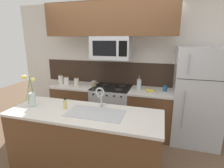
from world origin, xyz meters
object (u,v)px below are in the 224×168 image
storage_jar_tall (61,79)px  banana_bunch (150,91)px  microwave (111,48)px  sink_faucet (100,95)px  flower_vase (32,96)px  stove_range (112,108)px  storage_jar_short (77,81)px  storage_jar_medium (66,80)px  coffee_tin (165,88)px  french_press (139,84)px  storage_jar_squat (94,84)px  refrigerator (197,96)px  dish_soap_bottle (65,104)px

storage_jar_tall → banana_bunch: size_ratio=1.11×
banana_bunch → microwave: bearing=177.1°
sink_faucet → flower_vase: size_ratio=0.63×
stove_range → banana_bunch: 0.90m
sink_faucet → storage_jar_short: bearing=131.5°
storage_jar_medium → sink_faucet: sink_faucet is taller
storage_jar_short → storage_jar_tall: bearing=177.8°
coffee_tin → sink_faucet: bearing=-128.9°
storage_jar_short → french_press: size_ratio=0.65×
stove_range → sink_faucet: 1.24m
storage_jar_tall → flower_vase: (0.31, -1.26, 0.05)m
banana_bunch → sink_faucet: bearing=-122.0°
storage_jar_tall → sink_faucet: 1.66m
banana_bunch → storage_jar_squat: bearing=177.5°
storage_jar_squat → banana_bunch: bearing=-2.5°
storage_jar_medium → coffee_tin: bearing=2.0°
storage_jar_tall → coffee_tin: storage_jar_tall is taller
coffee_tin → flower_vase: flower_vase is taller
refrigerator → flower_vase: (-2.41, -1.29, 0.19)m
microwave → coffee_tin: (1.03, 0.07, -0.73)m
banana_bunch → french_press: size_ratio=0.71×
storage_jar_short → banana_bunch: storage_jar_short is taller
storage_jar_short → microwave: bearing=0.3°
refrigerator → flower_vase: refrigerator is taller
microwave → flower_vase: microwave is taller
banana_bunch → dish_soap_bottle: (-1.09, -1.16, 0.05)m
refrigerator → sink_faucet: 1.81m
stove_range → storage_jar_tall: size_ratio=4.43×
french_press → coffee_tin: french_press is taller
stove_range → coffee_tin: size_ratio=8.45×
storage_jar_short → flower_vase: bearing=-93.1°
storage_jar_squat → dish_soap_bottle: size_ratio=0.69×
microwave → storage_jar_tall: (-1.15, 0.01, -0.68)m
storage_jar_squat → banana_bunch: storage_jar_squat is taller
refrigerator → coffee_tin: (-0.55, 0.03, 0.10)m
storage_jar_tall → storage_jar_medium: storage_jar_tall is taller
storage_jar_medium → dish_soap_bottle: size_ratio=1.07×
banana_bunch → flower_vase: size_ratio=0.39×
stove_range → dish_soap_bottle: size_ratio=5.64×
storage_jar_tall → microwave: bearing=-0.5°
stove_range → storage_jar_short: bearing=-178.1°
storage_jar_squat → sink_faucet: (0.52, -1.04, 0.14)m
flower_vase → dish_soap_bottle: bearing=6.3°
coffee_tin → flower_vase: 2.29m
storage_jar_squat → flower_vase: 1.35m
dish_soap_bottle → storage_jar_short: bearing=110.3°
french_press → sink_faucet: bearing=-109.6°
storage_jar_tall → dish_soap_bottle: bearing=-55.7°
stove_range → flower_vase: size_ratio=1.92×
banana_bunch → sink_faucet: size_ratio=0.62×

